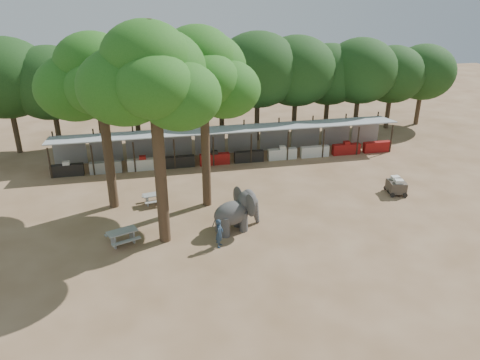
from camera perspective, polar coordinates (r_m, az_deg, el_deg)
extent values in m
plane|color=brown|center=(26.42, 4.40, -8.09)|extent=(100.00, 100.00, 0.00)
cube|color=#9CA0A4|center=(37.84, -1.33, 6.21)|extent=(28.00, 2.99, 0.39)
cylinder|color=#2D2319|center=(36.91, -20.51, 2.05)|extent=(0.12, 0.12, 2.40)
cylinder|color=#2D2319|center=(39.36, -20.08, 3.74)|extent=(0.12, 0.12, 2.80)
cube|color=black|center=(37.41, -20.31, 1.12)|extent=(2.38, 0.50, 0.90)
cube|color=gray|center=(39.44, -20.01, 3.18)|extent=(2.52, 0.12, 2.00)
cylinder|color=#2D2319|center=(36.56, -16.20, 2.44)|extent=(0.12, 0.12, 2.40)
cylinder|color=#2D2319|center=(39.03, -16.02, 4.12)|extent=(0.12, 0.12, 2.80)
cube|color=gray|center=(37.06, -16.04, 1.50)|extent=(2.38, 0.50, 0.90)
cube|color=gray|center=(39.11, -15.96, 3.54)|extent=(2.52, 0.12, 2.00)
cylinder|color=#2D2319|center=(36.42, -11.81, 2.81)|extent=(0.12, 0.12, 2.40)
cylinder|color=#2D2319|center=(38.90, -11.91, 4.48)|extent=(0.12, 0.12, 2.80)
cube|color=silver|center=(36.92, -11.73, 1.86)|extent=(2.38, 0.50, 0.90)
cube|color=gray|center=(38.98, -11.86, 3.90)|extent=(2.52, 0.12, 2.00)
cylinder|color=#2D2319|center=(36.49, -7.42, 3.17)|extent=(0.12, 0.12, 2.40)
cylinder|color=#2D2319|center=(38.97, -7.79, 4.81)|extent=(0.12, 0.12, 2.80)
cube|color=black|center=(37.00, -7.40, 2.22)|extent=(2.38, 0.50, 0.90)
cube|color=gray|center=(39.05, -7.75, 4.23)|extent=(2.52, 0.12, 2.00)
cylinder|color=#2D2319|center=(36.78, -3.07, 3.51)|extent=(0.12, 0.12, 2.40)
cylinder|color=#2D2319|center=(39.24, -3.70, 5.12)|extent=(0.12, 0.12, 2.80)
cube|color=maroon|center=(37.28, -3.11, 2.56)|extent=(2.38, 0.50, 0.90)
cube|color=gray|center=(39.32, -3.68, 4.54)|extent=(2.52, 0.12, 2.00)
cylinder|color=#2D2319|center=(37.28, 1.19, 3.82)|extent=(0.12, 0.12, 2.40)
cylinder|color=#2D2319|center=(39.70, 0.31, 5.40)|extent=(0.12, 0.12, 2.80)
cube|color=black|center=(37.77, 1.09, 2.88)|extent=(2.38, 0.50, 0.90)
cube|color=gray|center=(39.78, 0.33, 4.83)|extent=(2.52, 0.12, 2.00)
cylinder|color=#2D2319|center=(37.98, 5.32, 4.10)|extent=(0.12, 0.12, 2.40)
cylinder|color=#2D2319|center=(40.36, 4.22, 5.64)|extent=(0.12, 0.12, 2.80)
cube|color=silver|center=(38.46, 5.17, 3.18)|extent=(2.38, 0.50, 0.90)
cube|color=gray|center=(40.44, 4.22, 5.08)|extent=(2.52, 0.12, 2.00)
cylinder|color=#2D2319|center=(38.87, 9.28, 4.35)|extent=(0.12, 0.12, 2.40)
cylinder|color=#2D2319|center=(41.20, 7.99, 5.85)|extent=(0.12, 0.12, 2.80)
cube|color=silver|center=(39.34, 9.09, 3.44)|extent=(2.38, 0.50, 0.90)
cube|color=gray|center=(41.27, 7.98, 5.30)|extent=(2.52, 0.12, 2.00)
cylinder|color=#2D2319|center=(39.93, 13.06, 4.57)|extent=(0.12, 0.12, 2.40)
cylinder|color=#2D2319|center=(42.20, 11.60, 6.03)|extent=(0.12, 0.12, 2.80)
cube|color=maroon|center=(40.39, 12.82, 3.68)|extent=(2.38, 0.50, 0.90)
cube|color=gray|center=(42.28, 11.58, 5.49)|extent=(2.52, 0.12, 2.00)
cylinder|color=#2D2319|center=(41.16, 16.62, 4.76)|extent=(0.12, 0.12, 2.40)
cylinder|color=#2D2319|center=(43.36, 15.02, 6.17)|extent=(0.12, 0.12, 2.80)
cube|color=maroon|center=(41.60, 16.34, 3.90)|extent=(2.38, 0.50, 0.90)
cube|color=gray|center=(43.44, 15.00, 5.65)|extent=(2.52, 0.12, 2.00)
cylinder|color=#332316|center=(30.06, -15.97, 4.78)|extent=(0.60, 0.60, 9.20)
cone|color=#332316|center=(28.96, -17.01, 13.40)|extent=(0.57, 0.57, 2.88)
ellipsoid|color=#175211|center=(29.66, -19.37, 10.59)|extent=(4.80, 4.80, 3.94)
ellipsoid|color=#175211|center=(28.65, -14.24, 9.94)|extent=(4.20, 4.20, 3.44)
ellipsoid|color=#175211|center=(30.16, -16.30, 12.35)|extent=(5.20, 5.20, 4.26)
ellipsoid|color=#175211|center=(27.89, -16.92, 10.77)|extent=(3.80, 3.80, 3.12)
ellipsoid|color=#175211|center=(29.18, -17.58, 13.44)|extent=(4.40, 4.40, 3.61)
cylinder|color=#332316|center=(25.05, -9.84, 3.04)|extent=(0.64, 0.64, 10.40)
cone|color=#332316|center=(23.74, -10.73, 14.86)|extent=(0.61, 0.61, 3.25)
ellipsoid|color=#175211|center=(24.32, -13.83, 11.05)|extent=(4.80, 4.80, 3.94)
ellipsoid|color=#175211|center=(23.59, -7.37, 10.15)|extent=(4.20, 4.20, 3.44)
ellipsoid|color=#175211|center=(24.99, -10.19, 13.09)|extent=(5.20, 5.20, 4.26)
ellipsoid|color=#175211|center=(22.69, -10.37, 11.24)|extent=(3.80, 3.80, 3.12)
ellipsoid|color=#175211|center=(23.96, -11.46, 14.49)|extent=(4.40, 4.40, 3.61)
cylinder|color=#332316|center=(29.17, -4.27, 5.49)|extent=(0.56, 0.56, 9.60)
cone|color=#332316|center=(28.04, -4.58, 14.84)|extent=(0.53, 0.53, 3.00)
ellipsoid|color=#175211|center=(28.45, -7.42, 11.90)|extent=(4.80, 4.80, 3.94)
ellipsoid|color=#175211|center=(27.98, -1.81, 11.05)|extent=(4.20, 4.20, 3.44)
ellipsoid|color=#175211|center=(29.28, -4.42, 13.56)|extent=(5.20, 5.20, 4.26)
ellipsoid|color=#175211|center=(26.98, -4.12, 12.04)|extent=(3.80, 3.80, 3.12)
ellipsoid|color=#175211|center=(28.21, -5.26, 14.79)|extent=(4.40, 4.40, 3.61)
cylinder|color=#332316|center=(43.42, -24.92, 5.42)|extent=(0.44, 0.44, 3.74)
ellipsoid|color=black|center=(42.55, -25.77, 10.08)|extent=(6.46, 5.95, 5.61)
cylinder|color=#332316|center=(42.77, -20.58, 5.88)|extent=(0.44, 0.44, 3.74)
ellipsoid|color=black|center=(41.88, -21.30, 10.63)|extent=(6.46, 5.95, 5.61)
cylinder|color=#332316|center=(42.37, -16.12, 6.31)|extent=(0.44, 0.44, 3.74)
ellipsoid|color=black|center=(41.48, -16.70, 11.12)|extent=(6.46, 5.95, 5.61)
cylinder|color=#332316|center=(42.23, -11.60, 6.71)|extent=(0.44, 0.44, 3.74)
ellipsoid|color=black|center=(41.34, -12.01, 11.55)|extent=(6.46, 5.95, 5.61)
cylinder|color=#332316|center=(42.35, -7.06, 7.07)|extent=(0.44, 0.44, 3.74)
ellipsoid|color=black|center=(41.46, -7.32, 11.91)|extent=(6.46, 5.95, 5.61)
cylinder|color=#332316|center=(42.74, -2.58, 7.38)|extent=(0.44, 0.44, 3.74)
ellipsoid|color=black|center=(41.85, -2.67, 12.18)|extent=(6.46, 5.95, 5.61)
cylinder|color=#332316|center=(43.38, 1.81, 7.64)|extent=(0.44, 0.44, 3.74)
ellipsoid|color=black|center=(42.51, 1.87, 12.37)|extent=(6.46, 5.95, 5.61)
cylinder|color=#332316|center=(44.26, 6.04, 7.85)|extent=(0.44, 0.44, 3.74)
ellipsoid|color=black|center=(43.40, 6.25, 12.49)|extent=(6.46, 5.95, 5.61)
cylinder|color=#332316|center=(45.37, 10.10, 8.01)|extent=(0.44, 0.44, 3.74)
ellipsoid|color=black|center=(44.53, 10.44, 12.53)|extent=(6.46, 5.95, 5.61)
cylinder|color=#332316|center=(46.69, 13.95, 8.12)|extent=(0.44, 0.44, 3.74)
ellipsoid|color=black|center=(45.88, 14.40, 12.51)|extent=(6.46, 5.95, 5.61)
cylinder|color=#332316|center=(48.20, 17.57, 8.20)|extent=(0.44, 0.44, 3.74)
ellipsoid|color=black|center=(47.42, 18.12, 12.44)|extent=(6.46, 5.95, 5.61)
cylinder|color=#332316|center=(49.90, 20.96, 8.24)|extent=(0.44, 0.44, 3.74)
ellipsoid|color=black|center=(49.14, 21.59, 12.33)|extent=(6.46, 5.95, 5.61)
ellipsoid|color=#3D3B3A|center=(27.30, -1.05, -4.07)|extent=(2.55, 1.99, 1.45)
cylinder|color=#3D3B3A|center=(27.03, -1.78, -5.73)|extent=(0.66, 0.66, 1.22)
cylinder|color=#3D3B3A|center=(27.56, -2.51, -5.13)|extent=(0.66, 0.66, 1.22)
cylinder|color=#3D3B3A|center=(27.59, 0.43, -5.07)|extent=(0.66, 0.66, 1.22)
cylinder|color=#3D3B3A|center=(28.10, -0.32, -4.49)|extent=(0.66, 0.66, 1.22)
ellipsoid|color=#3D3B3A|center=(27.56, 0.85, -2.58)|extent=(1.50, 1.36, 1.34)
ellipsoid|color=#3D3B3A|center=(26.95, 1.23, -3.14)|extent=(0.57, 1.11, 1.38)
ellipsoid|color=#3D3B3A|center=(27.94, -0.23, -2.11)|extent=(0.57, 1.11, 1.38)
cone|color=#3D3B3A|center=(28.30, 1.95, -3.95)|extent=(0.71, 0.71, 1.52)
imported|color=#26384C|center=(25.96, -2.52, -6.49)|extent=(0.61, 0.72, 1.70)
cube|color=gray|center=(27.03, -14.19, -6.10)|extent=(1.80, 1.30, 0.07)
cube|color=gray|center=(27.10, -15.19, -7.12)|extent=(0.34, 0.65, 0.76)
cube|color=gray|center=(27.37, -13.03, -6.55)|extent=(0.34, 0.65, 0.76)
cube|color=gray|center=(26.69, -13.68, -7.26)|extent=(1.63, 0.84, 0.05)
cube|color=gray|center=(27.69, -14.54, -6.15)|extent=(1.63, 0.84, 0.05)
cube|color=gray|center=(31.21, -10.46, -1.73)|extent=(1.53, 0.92, 0.06)
cube|color=gray|center=(31.29, -11.26, -2.45)|extent=(0.20, 0.58, 0.67)
cube|color=gray|center=(31.45, -9.56, -2.17)|extent=(0.20, 0.58, 0.67)
cube|color=gray|center=(30.87, -10.20, -2.60)|extent=(1.45, 0.50, 0.05)
cube|color=gray|center=(31.80, -10.63, -1.82)|extent=(1.45, 0.50, 0.05)
cube|color=#393028|center=(34.26, 18.32, -0.50)|extent=(1.08, 0.66, 0.75)
cylinder|color=black|center=(33.93, 17.88, -1.37)|extent=(0.32, 0.07, 0.32)
cylinder|color=black|center=(34.33, 19.13, -1.25)|extent=(0.32, 0.07, 0.32)
cylinder|color=black|center=(34.48, 17.35, -0.89)|extent=(0.32, 0.07, 0.32)
cylinder|color=black|center=(34.88, 18.59, -0.77)|extent=(0.32, 0.07, 0.32)
cube|color=silver|center=(34.07, 18.42, 0.23)|extent=(0.54, 0.44, 0.27)
cube|color=#393028|center=(33.72, 18.72, -0.94)|extent=(1.20, 0.87, 0.76)
cylinder|color=black|center=(33.43, 18.10, -1.78)|extent=(0.33, 0.14, 0.32)
cylinder|color=black|center=(33.70, 19.50, -1.78)|extent=(0.33, 0.14, 0.32)
cylinder|color=black|center=(34.05, 17.78, -1.27)|extent=(0.33, 0.14, 0.32)
cylinder|color=black|center=(34.31, 19.16, -1.27)|extent=(0.33, 0.14, 0.32)
cube|color=silver|center=(33.53, 18.82, -0.19)|extent=(0.62, 0.54, 0.27)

